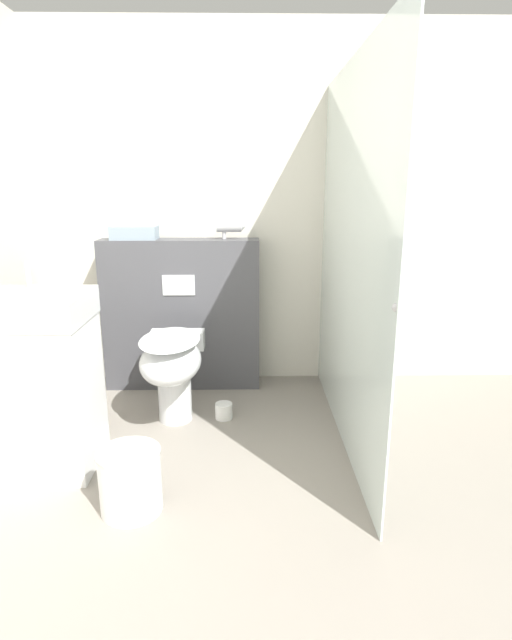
{
  "coord_description": "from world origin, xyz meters",
  "views": [
    {
      "loc": [
        -0.01,
        -1.36,
        1.43
      ],
      "look_at": [
        0.04,
        1.35,
        0.7
      ],
      "focal_mm": 28.0,
      "sensor_mm": 36.0,
      "label": 1
    }
  ],
  "objects_px": {
    "waste_bin": "(130,481)",
    "sink_vanity": "(31,383)",
    "toilet": "(172,365)",
    "hair_drier": "(230,227)"
  },
  "relations": [
    {
      "from": "toilet",
      "to": "waste_bin",
      "type": "relative_size",
      "value": 2.2
    },
    {
      "from": "waste_bin",
      "to": "sink_vanity",
      "type": "bearing_deg",
      "value": 145.66
    },
    {
      "from": "sink_vanity",
      "to": "waste_bin",
      "type": "xyz_separation_m",
      "value": [
        0.57,
        -0.39,
        -0.32
      ]
    },
    {
      "from": "sink_vanity",
      "to": "hair_drier",
      "type": "xyz_separation_m",
      "value": [
        0.99,
        1.09,
        0.69
      ]
    },
    {
      "from": "sink_vanity",
      "to": "hair_drier",
      "type": "height_order",
      "value": "hair_drier"
    },
    {
      "from": "sink_vanity",
      "to": "hair_drier",
      "type": "relative_size",
      "value": 5.31
    },
    {
      "from": "toilet",
      "to": "hair_drier",
      "type": "height_order",
      "value": "hair_drier"
    },
    {
      "from": "waste_bin",
      "to": "toilet",
      "type": "bearing_deg",
      "value": 85.08
    },
    {
      "from": "sink_vanity",
      "to": "toilet",
      "type": "bearing_deg",
      "value": 35.86
    },
    {
      "from": "toilet",
      "to": "waste_bin",
      "type": "height_order",
      "value": "toilet"
    }
  ]
}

